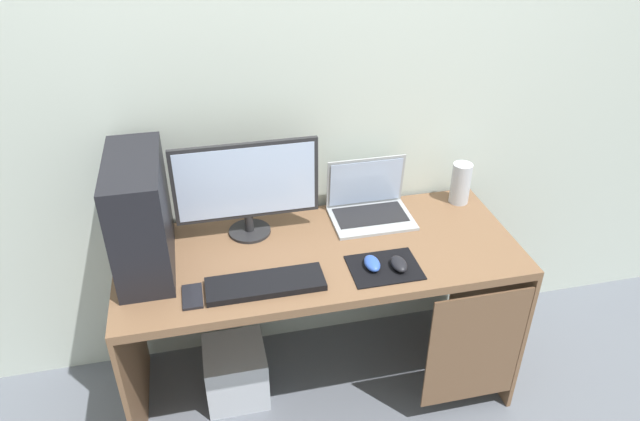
% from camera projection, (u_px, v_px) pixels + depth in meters
% --- Properties ---
extents(ground_plane, '(8.00, 8.00, 0.00)m').
position_uv_depth(ground_plane, '(320.00, 381.00, 2.65)').
color(ground_plane, slate).
extents(wall_back, '(4.00, 0.05, 2.60)m').
position_uv_depth(wall_back, '(300.00, 77.00, 2.26)').
color(wall_back, beige).
rests_on(wall_back, ground_plane).
extents(desk, '(1.55, 0.64, 0.73)m').
position_uv_depth(desk, '(325.00, 279.00, 2.34)').
color(desk, brown).
rests_on(desk, ground_plane).
extents(pc_tower, '(0.19, 0.45, 0.43)m').
position_uv_depth(pc_tower, '(140.00, 215.00, 2.08)').
color(pc_tower, black).
rests_on(pc_tower, desk).
extents(monitor, '(0.56, 0.17, 0.40)m').
position_uv_depth(monitor, '(247.00, 187.00, 2.25)').
color(monitor, '#232326').
rests_on(monitor, desk).
extents(laptop, '(0.33, 0.24, 0.24)m').
position_uv_depth(laptop, '(369.00, 205.00, 2.45)').
color(laptop, '#9EA3A8').
rests_on(laptop, desk).
extents(speaker, '(0.08, 0.08, 0.18)m').
position_uv_depth(speaker, '(461.00, 183.00, 2.53)').
color(speaker, '#B7BCC6').
rests_on(speaker, desk).
extents(keyboard, '(0.42, 0.14, 0.02)m').
position_uv_depth(keyboard, '(265.00, 284.00, 2.07)').
color(keyboard, black).
rests_on(keyboard, desk).
extents(mousepad, '(0.26, 0.20, 0.00)m').
position_uv_depth(mousepad, '(384.00, 268.00, 2.17)').
color(mousepad, black).
rests_on(mousepad, desk).
extents(mouse_left, '(0.06, 0.10, 0.03)m').
position_uv_depth(mouse_left, '(372.00, 263.00, 2.16)').
color(mouse_left, '#2D51B2').
rests_on(mouse_left, mousepad).
extents(mouse_right, '(0.06, 0.10, 0.03)m').
position_uv_depth(mouse_right, '(399.00, 264.00, 2.15)').
color(mouse_right, black).
rests_on(mouse_right, mousepad).
extents(cell_phone, '(0.07, 0.13, 0.01)m').
position_uv_depth(cell_phone, '(192.00, 296.00, 2.03)').
color(cell_phone, black).
rests_on(cell_phone, desk).
extents(subwoofer, '(0.26, 0.26, 0.26)m').
position_uv_depth(subwoofer, '(236.00, 372.00, 2.53)').
color(subwoofer, '#B7BCC6').
rests_on(subwoofer, ground_plane).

